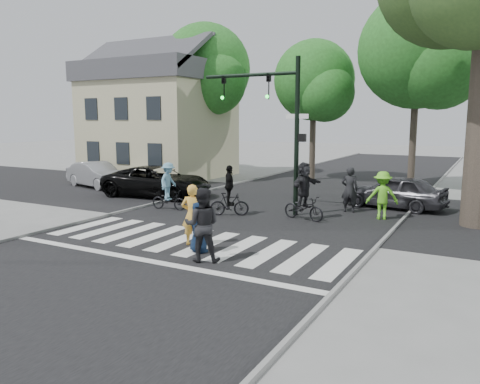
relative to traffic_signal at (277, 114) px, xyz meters
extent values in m
plane|color=gray|center=(-0.35, -6.20, -3.90)|extent=(120.00, 120.00, 0.00)
cube|color=black|center=(-0.35, -1.20, -3.90)|extent=(10.00, 70.00, 0.01)
cube|color=black|center=(-0.35, 1.80, -3.89)|extent=(70.00, 10.00, 0.01)
cube|color=gray|center=(-5.40, -1.20, -3.85)|extent=(0.10, 70.00, 0.10)
cube|color=gray|center=(4.70, -1.20, -3.85)|extent=(0.10, 70.00, 0.10)
cube|color=silver|center=(-4.85, -5.20, -3.89)|extent=(0.55, 3.00, 0.01)
cube|color=silver|center=(-3.85, -5.20, -3.89)|extent=(0.55, 3.00, 0.01)
cube|color=silver|center=(-2.85, -5.20, -3.89)|extent=(0.55, 3.00, 0.01)
cube|color=silver|center=(-1.85, -5.20, -3.89)|extent=(0.55, 3.00, 0.01)
cube|color=silver|center=(-0.85, -5.20, -3.89)|extent=(0.55, 3.00, 0.01)
cube|color=silver|center=(0.15, -5.20, -3.89)|extent=(0.55, 3.00, 0.01)
cube|color=silver|center=(1.15, -5.20, -3.89)|extent=(0.55, 3.00, 0.01)
cube|color=silver|center=(2.15, -5.20, -3.89)|extent=(0.55, 3.00, 0.01)
cube|color=silver|center=(3.15, -5.20, -3.89)|extent=(0.55, 3.00, 0.01)
cube|color=silver|center=(4.15, -5.20, -3.89)|extent=(0.55, 3.00, 0.01)
cube|color=silver|center=(-0.35, -7.40, -3.89)|extent=(10.00, 0.30, 0.01)
cylinder|color=black|center=(0.85, 0.00, -0.90)|extent=(0.18, 0.18, 6.00)
cylinder|color=black|center=(-1.15, 0.00, 1.50)|extent=(4.00, 0.14, 0.14)
imported|color=black|center=(-0.35, 0.00, 1.05)|extent=(0.16, 0.20, 1.00)
sphere|color=#19E533|center=(-0.35, -0.12, 0.65)|extent=(0.14, 0.14, 0.14)
imported|color=black|center=(-2.35, 0.00, 1.05)|extent=(0.16, 0.20, 1.00)
sphere|color=#19E533|center=(-2.35, -0.12, 0.65)|extent=(0.14, 0.14, 0.14)
cube|color=black|center=(1.07, 0.00, -0.90)|extent=(0.28, 0.18, 0.30)
cube|color=#FF660C|center=(1.18, 0.00, -0.90)|extent=(0.02, 0.14, 0.20)
cube|color=white|center=(0.85, 0.00, -0.10)|extent=(0.90, 0.04, 0.18)
cylinder|color=brown|center=(-14.35, 10.00, -0.93)|extent=(0.36, 0.36, 5.95)
sphere|color=#276120|center=(-14.35, 10.00, 2.47)|extent=(5.20, 5.20, 5.20)
sphere|color=#276120|center=(-13.31, 9.22, 1.62)|extent=(3.64, 3.64, 3.64)
cylinder|color=brown|center=(-9.35, 9.50, -0.68)|extent=(0.36, 0.36, 6.44)
sphere|color=#276120|center=(-9.35, 9.50, 3.00)|extent=(5.80, 5.80, 5.80)
sphere|color=#276120|center=(-8.19, 8.63, 2.08)|extent=(4.06, 4.06, 4.06)
cylinder|color=brown|center=(-2.35, 10.60, -1.10)|extent=(0.36, 0.36, 5.60)
sphere|color=#276120|center=(-2.35, 10.60, 2.10)|extent=(4.80, 4.80, 4.80)
sphere|color=#276120|center=(-1.39, 9.88, 1.30)|extent=(3.36, 3.36, 3.36)
cylinder|color=brown|center=(3.65, 9.30, -0.54)|extent=(0.36, 0.36, 6.72)
sphere|color=#276120|center=(3.65, 9.30, 3.30)|extent=(6.00, 6.00, 6.00)
sphere|color=#276120|center=(4.85, 8.40, 2.34)|extent=(4.20, 4.20, 4.20)
cube|color=beige|center=(-11.85, 7.80, -0.90)|extent=(8.00, 7.00, 6.00)
cube|color=#47474C|center=(-11.85, 7.80, 2.70)|extent=(8.40, 7.40, 1.20)
cube|color=#47474C|center=(-11.85, 5.95, 3.70)|extent=(8.40, 3.69, 2.44)
cube|color=#47474C|center=(-11.85, 9.65, 3.70)|extent=(8.40, 3.69, 2.44)
cube|color=black|center=(-14.25, 4.28, -2.20)|extent=(1.00, 0.06, 1.30)
cube|color=black|center=(-14.25, 4.28, 0.40)|extent=(1.00, 0.06, 1.30)
cube|color=black|center=(-11.85, 4.28, -2.20)|extent=(1.00, 0.06, 1.30)
cube|color=black|center=(-11.85, 4.28, 0.40)|extent=(1.00, 0.06, 1.30)
cube|color=black|center=(-9.45, 4.28, -2.20)|extent=(1.00, 0.06, 1.30)
cube|color=black|center=(-9.45, 4.28, 0.40)|extent=(1.00, 0.06, 1.30)
cube|color=gray|center=(-10.35, 4.00, -3.50)|extent=(2.00, 1.20, 0.80)
imported|color=#F3B441|center=(-0.17, -5.53, -2.99)|extent=(0.77, 0.63, 1.82)
imported|color=#0D1C33|center=(0.41, -6.06, -3.18)|extent=(0.80, 0.64, 1.44)
imported|color=black|center=(0.94, -6.71, -2.92)|extent=(1.17, 1.07, 1.95)
imported|color=black|center=(-4.16, -1.44, -3.50)|extent=(1.59, 0.70, 0.81)
imported|color=#6397B1|center=(-4.16, -1.44, -2.72)|extent=(0.68, 1.05, 1.55)
imported|color=black|center=(-1.36, -1.30, -3.45)|extent=(1.53, 1.04, 0.90)
imported|color=black|center=(-1.36, -1.30, -2.72)|extent=(0.74, 0.98, 1.55)
imported|color=black|center=(1.43, -0.65, -3.46)|extent=(1.79, 0.97, 0.89)
imported|color=black|center=(1.43, -0.65, -2.60)|extent=(0.86, 1.66, 1.71)
imported|color=black|center=(-6.67, 0.96, -3.17)|extent=(5.55, 3.07, 1.47)
imported|color=#AEAFB3|center=(-11.54, 1.85, -3.21)|extent=(4.45, 2.44, 1.39)
imported|color=#353439|center=(3.95, 3.36, -3.20)|extent=(4.29, 2.22, 1.40)
imported|color=#68D627|center=(3.94, 0.86, -3.00)|extent=(1.32, 1.04, 1.79)
imported|color=black|center=(2.50, 1.60, -2.99)|extent=(0.74, 0.56, 1.83)
camera|label=1|loc=(7.50, -16.65, -0.21)|focal=35.00mm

